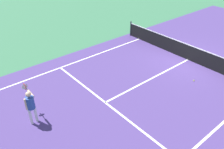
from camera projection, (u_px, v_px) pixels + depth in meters
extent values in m
plane|color=#38724C|center=(188.00, 60.00, 14.05)|extent=(60.00, 60.00, 0.00)
cube|color=#4C387A|center=(188.00, 60.00, 14.05)|extent=(10.62, 24.40, 0.00)
cube|color=white|center=(67.00, 65.00, 13.48)|extent=(0.10, 11.89, 0.01)
cube|color=white|center=(105.00, 102.00, 10.56)|extent=(8.22, 0.10, 0.01)
cube|color=white|center=(152.00, 78.00, 12.30)|extent=(0.10, 6.40, 0.01)
cylinder|color=#33383D|center=(131.00, 28.00, 17.03)|extent=(0.09, 0.09, 1.07)
cube|color=black|center=(189.00, 53.00, 13.81)|extent=(10.03, 0.02, 0.91)
cube|color=white|center=(191.00, 46.00, 13.56)|extent=(10.03, 0.03, 0.05)
cylinder|color=white|center=(31.00, 116.00, 9.22)|extent=(0.11, 0.11, 0.76)
cylinder|color=white|center=(36.00, 114.00, 9.34)|extent=(0.11, 0.11, 0.76)
cylinder|color=#2D4C99|center=(30.00, 103.00, 8.94)|extent=(0.32, 0.32, 0.53)
sphere|color=beige|center=(28.00, 94.00, 8.72)|extent=(0.21, 0.21, 0.21)
cylinder|color=beige|center=(26.00, 104.00, 8.84)|extent=(0.08, 0.08, 0.51)
cylinder|color=beige|center=(31.00, 93.00, 9.08)|extent=(0.51, 0.08, 0.08)
cylinder|color=black|center=(27.00, 89.00, 9.32)|extent=(0.22, 0.03, 0.03)
torus|color=red|center=(25.00, 87.00, 9.48)|extent=(0.28, 0.02, 0.28)
cylinder|color=silver|center=(25.00, 87.00, 9.48)|extent=(0.01, 0.25, 0.25)
sphere|color=#CCE033|center=(194.00, 81.00, 12.05)|extent=(0.07, 0.07, 0.07)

